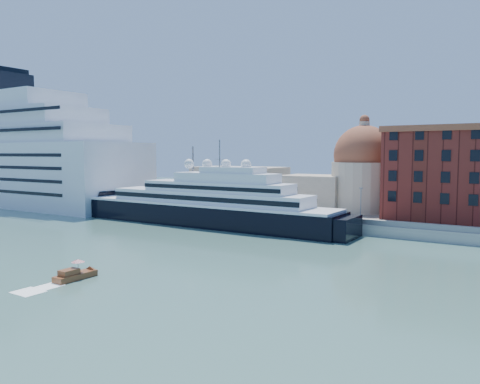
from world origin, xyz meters
The scene contains 10 objects.
ground centered at (0.00, 0.00, 0.00)m, with size 400.00×400.00×0.00m, color #3A645E.
quay centered at (0.00, 34.00, 1.25)m, with size 180.00×10.00×2.50m, color gray.
land centered at (0.00, 75.00, 1.00)m, with size 260.00×72.00×2.00m, color slate.
quay_fence centered at (0.00, 29.50, 3.10)m, with size 180.00×0.10×1.20m, color slate.
superyacht centered at (-11.92, 23.00, 4.42)m, with size 85.75×11.89×25.63m.
service_barge centered at (-58.31, 19.53, 0.75)m, with size 11.82×4.50×2.62m.
water_taxi centered at (6.74, -29.73, 0.74)m, with size 2.24×6.49×3.07m.
warehouse centered at (52.00, 52.00, 13.79)m, with size 43.00×19.00×23.25m.
church centered at (6.39, 57.72, 10.91)m, with size 66.00×18.00×25.50m.
lamp_posts centered at (-12.67, 32.27, 9.84)m, with size 120.80×2.40×18.00m.
Camera 1 is at (63.31, -73.80, 18.55)m, focal length 35.00 mm.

